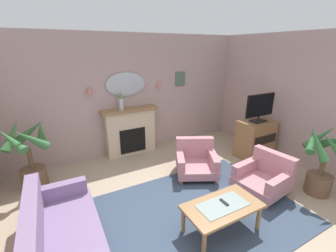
{
  "coord_description": "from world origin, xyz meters",
  "views": [
    {
      "loc": [
        -1.88,
        -2.19,
        2.52
      ],
      "look_at": [
        0.3,
        1.8,
        0.95
      ],
      "focal_mm": 24.15,
      "sensor_mm": 36.0,
      "label": 1
    }
  ],
  "objects_px": {
    "mantel_vase_left": "(121,101)",
    "floral_couch": "(57,230)",
    "wall_mirror": "(126,84)",
    "armchair_beside_couch": "(196,160)",
    "wall_sconce_right": "(159,84)",
    "potted_plant_corner_palm": "(30,156)",
    "armchair_by_coffee_table": "(265,176)",
    "coffee_table": "(222,208)",
    "fireplace": "(131,132)",
    "tv_remote": "(224,202)",
    "tv_flatscreen": "(260,107)",
    "potted_plant_tall_palm": "(323,161)",
    "tv_cabinet": "(255,139)",
    "framed_picture": "(180,79)",
    "wall_sconce_left": "(89,90)"
  },
  "relations": [
    {
      "from": "armchair_by_coffee_table",
      "to": "potted_plant_tall_palm",
      "type": "distance_m",
      "value": 1.01
    },
    {
      "from": "armchair_by_coffee_table",
      "to": "coffee_table",
      "type": "bearing_deg",
      "value": -164.31
    },
    {
      "from": "wall_sconce_right",
      "to": "potted_plant_tall_palm",
      "type": "xyz_separation_m",
      "value": [
        1.54,
        -3.31,
        -1.01
      ]
    },
    {
      "from": "fireplace",
      "to": "mantel_vase_left",
      "type": "xyz_separation_m",
      "value": [
        -0.2,
        -0.03,
        0.8
      ]
    },
    {
      "from": "tv_cabinet",
      "to": "tv_remote",
      "type": "bearing_deg",
      "value": -147.5
    },
    {
      "from": "framed_picture",
      "to": "potted_plant_tall_palm",
      "type": "xyz_separation_m",
      "value": [
        0.89,
        -3.37,
        -1.1
      ]
    },
    {
      "from": "framed_picture",
      "to": "tv_remote",
      "type": "xyz_separation_m",
      "value": [
        -1.22,
        -3.21,
        -1.3
      ]
    },
    {
      "from": "mantel_vase_left",
      "to": "floral_couch",
      "type": "relative_size",
      "value": 0.24
    },
    {
      "from": "armchair_beside_couch",
      "to": "armchair_by_coffee_table",
      "type": "distance_m",
      "value": 1.35
    },
    {
      "from": "potted_plant_corner_palm",
      "to": "potted_plant_tall_palm",
      "type": "bearing_deg",
      "value": -30.79
    },
    {
      "from": "coffee_table",
      "to": "potted_plant_corner_palm",
      "type": "height_order",
      "value": "potted_plant_corner_palm"
    },
    {
      "from": "mantel_vase_left",
      "to": "potted_plant_tall_palm",
      "type": "height_order",
      "value": "mantel_vase_left"
    },
    {
      "from": "fireplace",
      "to": "wall_sconce_right",
      "type": "bearing_deg",
      "value": 6.16
    },
    {
      "from": "mantel_vase_left",
      "to": "floral_couch",
      "type": "bearing_deg",
      "value": -125.46
    },
    {
      "from": "fireplace",
      "to": "tv_flatscreen",
      "type": "bearing_deg",
      "value": -32.7
    },
    {
      "from": "mantel_vase_left",
      "to": "tv_flatscreen",
      "type": "bearing_deg",
      "value": -30.32
    },
    {
      "from": "fireplace",
      "to": "mantel_vase_left",
      "type": "bearing_deg",
      "value": -171.94
    },
    {
      "from": "wall_sconce_right",
      "to": "armchair_beside_couch",
      "type": "distance_m",
      "value": 2.15
    },
    {
      "from": "potted_plant_corner_palm",
      "to": "framed_picture",
      "type": "bearing_deg",
      "value": 10.6
    },
    {
      "from": "wall_sconce_right",
      "to": "tv_flatscreen",
      "type": "height_order",
      "value": "wall_sconce_right"
    },
    {
      "from": "armchair_by_coffee_table",
      "to": "wall_mirror",
      "type": "bearing_deg",
      "value": 119.34
    },
    {
      "from": "armchair_by_coffee_table",
      "to": "tv_flatscreen",
      "type": "bearing_deg",
      "value": 48.19
    },
    {
      "from": "tv_cabinet",
      "to": "floral_couch",
      "type": "bearing_deg",
      "value": -170.72
    },
    {
      "from": "floral_couch",
      "to": "potted_plant_tall_palm",
      "type": "relative_size",
      "value": 1.35
    },
    {
      "from": "wall_sconce_left",
      "to": "tv_cabinet",
      "type": "distance_m",
      "value": 3.99
    },
    {
      "from": "tv_flatscreen",
      "to": "mantel_vase_left",
      "type": "bearing_deg",
      "value": 149.68
    },
    {
      "from": "mantel_vase_left",
      "to": "wall_mirror",
      "type": "bearing_deg",
      "value": 40.36
    },
    {
      "from": "tv_remote",
      "to": "potted_plant_tall_palm",
      "type": "bearing_deg",
      "value": -4.44
    },
    {
      "from": "armchair_beside_couch",
      "to": "wall_sconce_right",
      "type": "bearing_deg",
      "value": 90.04
    },
    {
      "from": "floral_couch",
      "to": "tv_remote",
      "type": "bearing_deg",
      "value": -18.85
    },
    {
      "from": "wall_sconce_left",
      "to": "wall_sconce_right",
      "type": "xyz_separation_m",
      "value": [
        1.7,
        0.0,
        0.0
      ]
    },
    {
      "from": "fireplace",
      "to": "tv_flatscreen",
      "type": "relative_size",
      "value": 1.62
    },
    {
      "from": "wall_mirror",
      "to": "tv_cabinet",
      "type": "relative_size",
      "value": 1.07
    },
    {
      "from": "wall_sconce_left",
      "to": "tv_flatscreen",
      "type": "distance_m",
      "value": 3.84
    },
    {
      "from": "potted_plant_corner_palm",
      "to": "floral_couch",
      "type": "bearing_deg",
      "value": -80.94
    },
    {
      "from": "wall_mirror",
      "to": "framed_picture",
      "type": "bearing_deg",
      "value": 0.38
    },
    {
      "from": "floral_couch",
      "to": "armchair_beside_couch",
      "type": "bearing_deg",
      "value": 15.59
    },
    {
      "from": "framed_picture",
      "to": "wall_mirror",
      "type": "bearing_deg",
      "value": -179.62
    },
    {
      "from": "tv_flatscreen",
      "to": "potted_plant_tall_palm",
      "type": "bearing_deg",
      "value": -95.61
    },
    {
      "from": "tv_remote",
      "to": "armchair_beside_couch",
      "type": "bearing_deg",
      "value": 69.0
    },
    {
      "from": "wall_sconce_left",
      "to": "floral_couch",
      "type": "relative_size",
      "value": 0.08
    },
    {
      "from": "coffee_table",
      "to": "tv_remote",
      "type": "height_order",
      "value": "tv_remote"
    },
    {
      "from": "framed_picture",
      "to": "armchair_beside_couch",
      "type": "xyz_separation_m",
      "value": [
        -0.65,
        -1.73,
        -1.44
      ]
    },
    {
      "from": "potted_plant_corner_palm",
      "to": "coffee_table",
      "type": "bearing_deg",
      "value": -47.22
    },
    {
      "from": "floral_couch",
      "to": "tv_flatscreen",
      "type": "distance_m",
      "value": 4.54
    },
    {
      "from": "fireplace",
      "to": "tv_cabinet",
      "type": "relative_size",
      "value": 1.51
    },
    {
      "from": "armchair_by_coffee_table",
      "to": "wall_sconce_right",
      "type": "bearing_deg",
      "value": 104.99
    },
    {
      "from": "mantel_vase_left",
      "to": "potted_plant_tall_palm",
      "type": "relative_size",
      "value": 0.33
    },
    {
      "from": "framed_picture",
      "to": "armchair_by_coffee_table",
      "type": "bearing_deg",
      "value": -88.04
    },
    {
      "from": "coffee_table",
      "to": "potted_plant_corner_palm",
      "type": "xyz_separation_m",
      "value": [
        -2.36,
        2.56,
        0.26
      ]
    }
  ]
}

